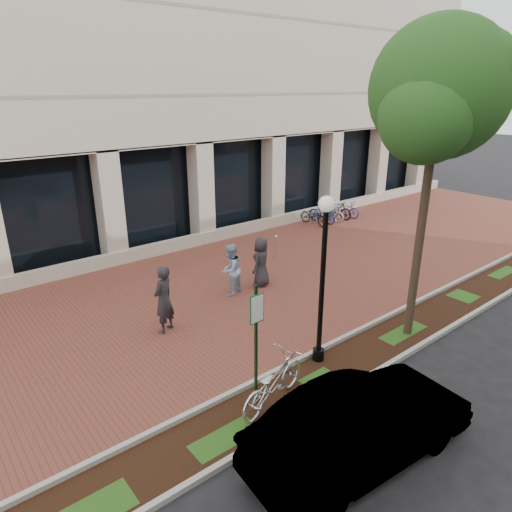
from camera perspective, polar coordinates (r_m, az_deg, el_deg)
ground at (r=15.23m, az=-2.87°, el=-4.07°), size 120.00×120.00×0.00m
brick_plaza at (r=15.23m, az=-2.87°, el=-4.06°), size 40.00×9.00×0.01m
planting_strip at (r=11.90m, az=12.65°, el=-12.14°), size 40.00×1.50×0.01m
curb_plaza_side at (r=12.27m, az=9.91°, el=-10.56°), size 40.00×0.12×0.12m
curb_street_side at (r=11.51m, az=15.65°, el=-13.33°), size 40.00×0.12×0.12m
parking_sign at (r=9.22m, az=0.05°, el=-9.48°), size 0.34×0.07×2.74m
lamppost at (r=10.53m, az=8.35°, el=-2.05°), size 0.36×0.36×4.11m
street_tree at (r=11.73m, az=21.82°, el=17.75°), size 3.80×3.17×7.84m
locked_bicycle at (r=9.85m, az=2.10°, el=-15.45°), size 2.17×1.20×1.08m
pedestrian_left at (r=12.52m, az=-11.47°, el=-5.36°), size 0.82×0.71×1.90m
pedestrian_mid at (r=14.51m, az=-3.21°, el=-1.72°), size 1.00×0.91×1.69m
pedestrian_right at (r=15.17m, az=0.66°, el=-0.70°), size 0.97×0.83×1.68m
bollard at (r=17.58m, az=2.48°, el=1.12°), size 0.12×0.12×0.98m
bike_rack_cluster at (r=23.04m, az=9.19°, el=5.46°), size 3.02×1.76×0.97m
sedan_near_curb at (r=8.75m, az=13.12°, el=-19.90°), size 4.53×1.94×1.45m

